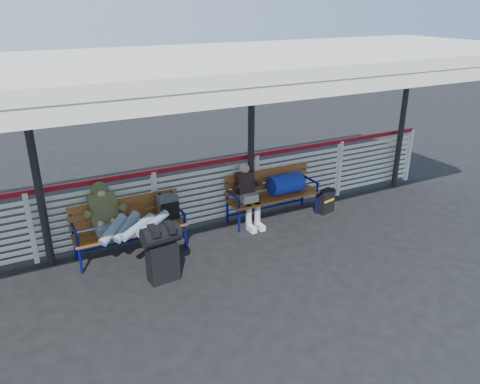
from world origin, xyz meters
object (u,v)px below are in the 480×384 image
bench_left (141,217)px  traveler_man (125,222)px  companion_person (248,194)px  suitcase_side (326,201)px  luggage_stack (162,251)px  bench_right (279,186)px

bench_left → traveler_man: traveler_man is taller
traveler_man → bench_left: bearing=45.3°
companion_person → suitcase_side: bearing=-8.9°
bench_left → traveler_man: bearing=-134.7°
bench_left → companion_person: companion_person is taller
luggage_stack → suitcase_side: luggage_stack is taller
traveler_man → companion_person: traveler_man is taller
bench_left → traveler_man: 0.51m
bench_right → traveler_man: bearing=-172.2°
bench_right → suitcase_side: bearing=-17.2°
traveler_man → suitcase_side: (3.96, 0.14, -0.50)m
suitcase_side → companion_person: bearing=158.2°
bench_left → companion_person: bearing=1.3°
bench_left → companion_person: 2.02m
bench_right → suitcase_side: size_ratio=3.88×
luggage_stack → suitcase_side: size_ratio=1.95×
traveler_man → suitcase_side: 4.00m
bench_left → companion_person: size_ratio=1.57×
companion_person → bench_right: bearing=2.4°
traveler_man → companion_person: size_ratio=1.43×
suitcase_side → traveler_man: bearing=169.1°
luggage_stack → bench_left: 1.04m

